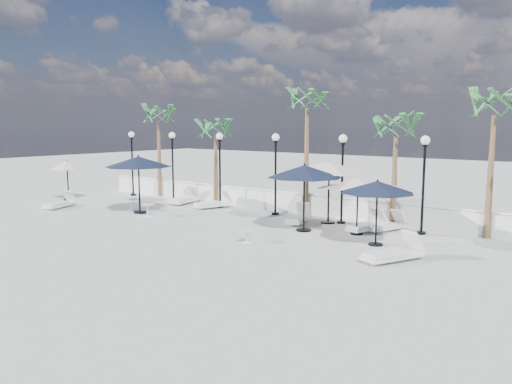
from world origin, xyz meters
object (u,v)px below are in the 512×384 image
Objects in this scene: parasol_navy_right at (304,172)px; parasol_cream_sq_b at (358,179)px; lounger_4 at (299,217)px; lounger_7 at (367,225)px; lounger_3 at (214,203)px; lounger_5 at (393,253)px; parasol_cream_small at (67,166)px; lounger_0 at (185,199)px; lounger_1 at (60,203)px; parasol_navy_left at (138,162)px; parasol_navy_mid at (377,187)px; lounger_2 at (180,199)px; parasol_cream_sq_a at (329,162)px; lounger_6 at (386,225)px.

parasol_cream_sq_b is at bearing 20.16° from parasol_navy_right.
parasol_cream_sq_b is (1.98, 0.73, -0.22)m from parasol_navy_right.
lounger_4 is 3.10m from lounger_7.
lounger_3 is 0.96× the size of lounger_5.
lounger_0 is at bearing 26.44° from parasol_cream_small.
lounger_1 is at bearing -166.33° from parasol_cream_sq_b.
lounger_4 is 0.65× the size of parasol_navy_left.
parasol_navy_mid is 1.15× the size of parasol_cream_small.
lounger_3 is 10.33m from parasol_navy_mid.
parasol_navy_left is at bearing -81.56° from lounger_2.
parasol_navy_left is at bearing -2.37° from parasol_cream_small.
lounger_7 is at bearing 8.51° from parasol_cream_small.
parasol_cream_sq_a reaches higher than parasol_navy_right.
parasol_navy_right is at bearing -15.69° from lounger_2.
lounger_7 is 0.64× the size of parasol_navy_left.
lounger_1 is 15.45m from parasol_cream_sq_b.
lounger_3 is 0.93× the size of parasol_cream_small.
parasol_navy_left is at bearing -158.75° from lounger_5.
lounger_7 is at bearing 15.01° from parasol_navy_left.
lounger_1 is 0.43× the size of parasol_cream_sq_b.
lounger_4 is 1.02× the size of lounger_7.
lounger_4 is at bearing -149.74° from lounger_6.
lounger_2 is 9.66m from parasol_navy_right.
parasol_navy_left is at bearing -158.46° from parasol_cream_sq_a.
parasol_cream_sq_a is (-2.07, 0.52, 2.40)m from lounger_7.
lounger_6 is 0.79m from lounger_7.
parasol_navy_right is (1.02, -1.24, 2.15)m from lounger_4.
lounger_1 is at bearing -122.66° from lounger_3.
lounger_5 is 0.47× the size of parasol_cream_sq_b.
lounger_0 is at bearing 173.12° from parasol_cream_sq_b.
parasol_navy_left reaches higher than parasol_cream_small.
lounger_1 reaches higher than lounger_6.
lounger_3 is 9.24m from lounger_6.
lounger_7 is at bearing -10.81° from lounger_4.
lounger_6 is at bearing 0.43° from parasol_cream_sq_a.
lounger_3 is 4.34m from parasol_navy_left.
parasol_navy_mid is at bearing -22.05° from lounger_0.
lounger_0 is at bearing -2.67° from lounger_2.
parasol_navy_left is (0.31, -3.37, 2.21)m from lounger_0.
parasol_cream_sq_a reaches higher than lounger_6.
lounger_2 is (3.73, 4.92, -0.03)m from lounger_1.
parasol_cream_sq_b reaches higher than lounger_1.
lounger_0 is 0.46× the size of parasol_cream_sq_b.
lounger_1 is 1.01× the size of lounger_6.
lounger_3 is at bearing -174.90° from lounger_5.
lounger_5 is at bearing -3.05° from parasol_cream_small.
lounger_4 is 3.60m from parasol_cream_sq_b.
lounger_7 is 17.37m from parasol_cream_small.
lounger_3 reaches higher than lounger_1.
lounger_5 reaches higher than lounger_7.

